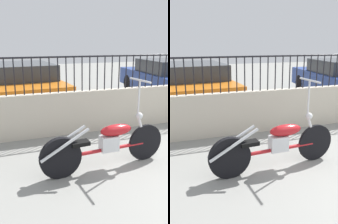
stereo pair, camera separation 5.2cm
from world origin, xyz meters
The scene contains 5 objects.
low_wall centered at (0.00, 3.13, 0.46)m, with size 10.98×0.18×0.91m.
fence_railing centered at (0.00, 3.13, 1.40)m, with size 10.98×0.04×0.74m.
motorcycle_red centered at (-1.70, 1.45, 0.41)m, with size 2.11×0.52×1.38m.
car_orange centered at (-2.42, 6.10, 0.67)m, with size 2.19×4.62×1.30m.
car_blue centered at (2.57, 5.65, 0.67)m, with size 2.30×4.22×1.32m.
Camera 2 is at (-3.07, -1.83, 1.93)m, focal length 40.00 mm.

